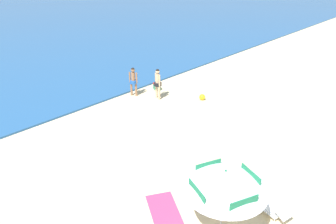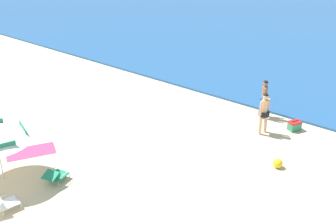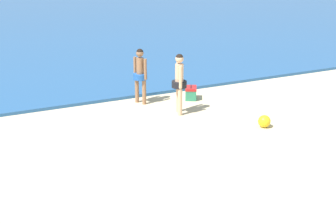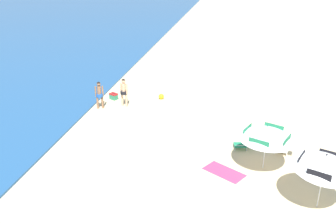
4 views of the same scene
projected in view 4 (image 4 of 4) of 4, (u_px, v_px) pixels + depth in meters
ground_plane at (315, 132)px, 20.24m from camera, size 800.00×800.00×0.00m
beach_umbrella_striped_main at (267, 132)px, 16.20m from camera, size 3.51×3.51×2.14m
beach_umbrella_striped_second at (326, 162)px, 13.59m from camera, size 3.25×3.24×2.37m
lounge_chair_under_umbrella at (285, 149)px, 17.98m from camera, size 0.71×0.98×0.52m
lounge_chair_beside_umbrella at (243, 144)px, 18.44m from camera, size 0.69×0.95×0.50m
person_standing_near_shore at (124, 90)px, 23.12m from camera, size 0.44×0.51×1.78m
person_standing_beside at (99, 93)px, 22.79m from camera, size 0.42×0.47×1.72m
cooler_box at (114, 96)px, 24.48m from camera, size 0.54×0.60×0.43m
beach_ball at (161, 97)px, 24.53m from camera, size 0.34×0.34×0.34m
beach_towel at (224, 172)px, 16.61m from camera, size 1.70×2.01×0.01m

